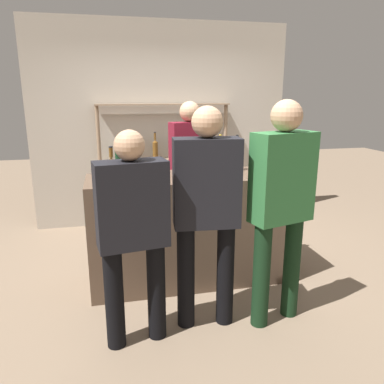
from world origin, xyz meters
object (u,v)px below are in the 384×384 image
object	(u,v)px
counter_bottle_0	(237,157)
customer_left	(133,226)
counter_bottle_4	(263,154)
ice_bucket	(207,164)
customer_right	(281,198)
customer_center	(206,204)
counter_bottle_3	(112,170)
wine_glass	(125,162)
cork_jar	(125,173)
counter_bottle_1	(220,157)
counter_bottle_5	(181,162)
counter_bottle_2	(267,158)
server_behind_counter	(190,165)

from	to	relation	value
counter_bottle_0	customer_left	size ratio (longest dim) A/B	0.23
counter_bottle_4	ice_bucket	distance (m)	0.66
customer_right	customer_left	size ratio (longest dim) A/B	1.12
customer_center	counter_bottle_3	bearing A→B (deg)	54.27
counter_bottle_0	counter_bottle_4	bearing A→B (deg)	10.72
wine_glass	cork_jar	xyz separation A→B (m)	(-0.01, -0.25, -0.06)
counter_bottle_0	counter_bottle_1	xyz separation A→B (m)	(-0.16, 0.04, 0.00)
wine_glass	counter_bottle_5	bearing A→B (deg)	-20.92
cork_jar	counter_bottle_3	bearing A→B (deg)	-132.18
counter_bottle_1	counter_bottle_5	size ratio (longest dim) A/B	1.06
counter_bottle_0	counter_bottle_2	distance (m)	0.30
counter_bottle_2	customer_right	world-z (taller)	customer_right
wine_glass	ice_bucket	distance (m)	0.80
cork_jar	customer_center	world-z (taller)	customer_center
counter_bottle_1	counter_bottle_4	xyz separation A→B (m)	(0.47, 0.02, 0.00)
counter_bottle_2	customer_left	size ratio (longest dim) A/B	0.22
counter_bottle_3	counter_bottle_4	world-z (taller)	counter_bottle_4
counter_bottle_1	counter_bottle_2	xyz separation A→B (m)	(0.45, -0.13, -0.01)
ice_bucket	server_behind_counter	world-z (taller)	server_behind_counter
customer_left	customer_right	bearing A→B (deg)	-96.58
counter_bottle_2	counter_bottle_3	distance (m)	1.54
counter_bottle_2	wine_glass	world-z (taller)	counter_bottle_2
counter_bottle_0	counter_bottle_2	xyz separation A→B (m)	(0.28, -0.10, -0.00)
counter_bottle_2	cork_jar	distance (m)	1.41
counter_bottle_1	wine_glass	bearing A→B (deg)	178.34
customer_right	counter_bottle_4	bearing A→B (deg)	-30.13
counter_bottle_1	ice_bucket	xyz separation A→B (m)	(-0.17, -0.15, -0.04)
counter_bottle_5	customer_center	distance (m)	0.81
server_behind_counter	customer_right	bearing A→B (deg)	2.07
counter_bottle_2	server_behind_counter	bearing A→B (deg)	130.98
counter_bottle_4	wine_glass	bearing A→B (deg)	179.69
counter_bottle_5	wine_glass	distance (m)	0.55
counter_bottle_3	customer_right	size ratio (longest dim) A/B	0.18
counter_bottle_0	counter_bottle_5	distance (m)	0.61
counter_bottle_0	counter_bottle_3	xyz separation A→B (m)	(-1.24, -0.32, -0.02)
customer_center	counter_bottle_1	bearing A→B (deg)	-17.01
cork_jar	server_behind_counter	distance (m)	1.13
counter_bottle_2	customer_left	world-z (taller)	customer_left
wine_glass	customer_center	bearing A→B (deg)	-60.70
counter_bottle_1	ice_bucket	size ratio (longest dim) A/B	1.59
wine_glass	cork_jar	size ratio (longest dim) A/B	1.16
counter_bottle_4	wine_glass	size ratio (longest dim) A/B	2.39
counter_bottle_0	customer_center	xyz separation A→B (m)	(-0.56, -0.92, -0.20)
counter_bottle_2	counter_bottle_4	xyz separation A→B (m)	(0.02, 0.15, 0.01)
ice_bucket	customer_left	bearing A→B (deg)	-130.85
ice_bucket	customer_right	size ratio (longest dim) A/B	0.13
counter_bottle_0	counter_bottle_4	size ratio (longest dim) A/B	0.95
customer_left	counter_bottle_2	bearing A→B (deg)	-64.89
counter_bottle_3	customer_left	xyz separation A→B (m)	(0.12, -0.71, -0.28)
counter_bottle_3	counter_bottle_5	world-z (taller)	counter_bottle_5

